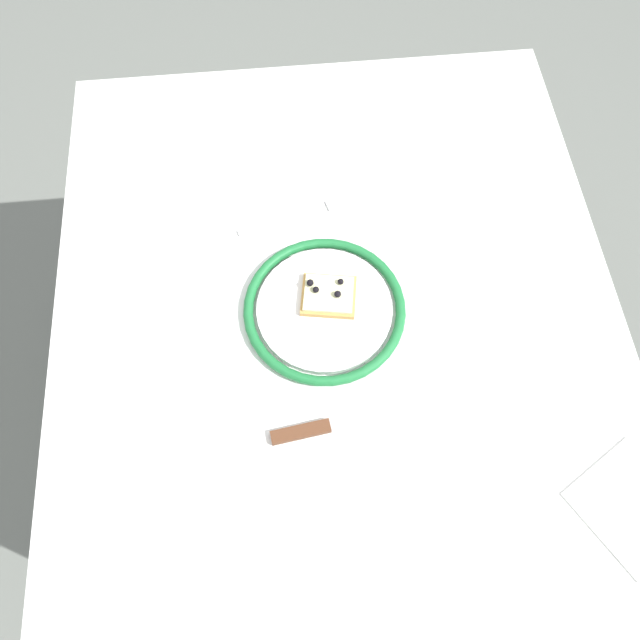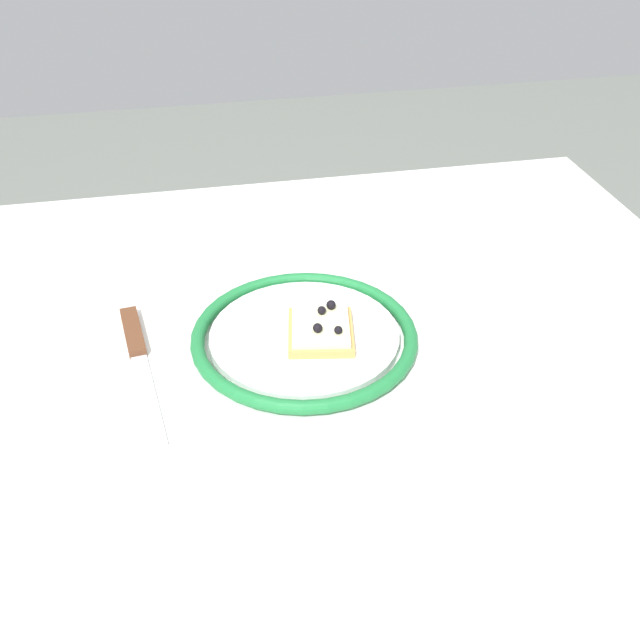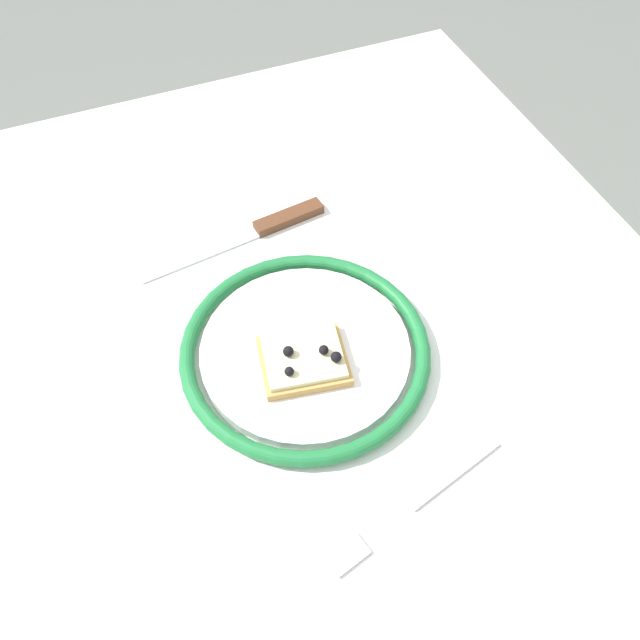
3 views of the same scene
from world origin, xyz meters
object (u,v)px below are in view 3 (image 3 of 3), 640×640
Objects in this scene: dining_table at (294,414)px; pizza_slice_near at (305,361)px; fork at (416,502)px; knife at (265,227)px; plate at (305,351)px.

pizza_slice_near is at bearing -101.53° from dining_table.
dining_table is 10.83× the size of pizza_slice_near.
fork is at bearing -165.55° from pizza_slice_near.
dining_table is at bearing 18.47° from fork.
knife is (0.21, -0.03, -0.02)m from pizza_slice_near.
fork is (-0.17, -0.04, -0.02)m from pizza_slice_near.
fork is (-0.17, -0.06, 0.08)m from dining_table.
fork is at bearing -178.13° from knife.
pizza_slice_near reaches higher than plate.
knife is (0.21, -0.04, 0.09)m from dining_table.
dining_table is 0.20m from fork.
pizza_slice_near reaches higher than fork.
pizza_slice_near is 0.41× the size of knife.
knife is at bearing -12.05° from dining_table.
knife is 0.38m from fork.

